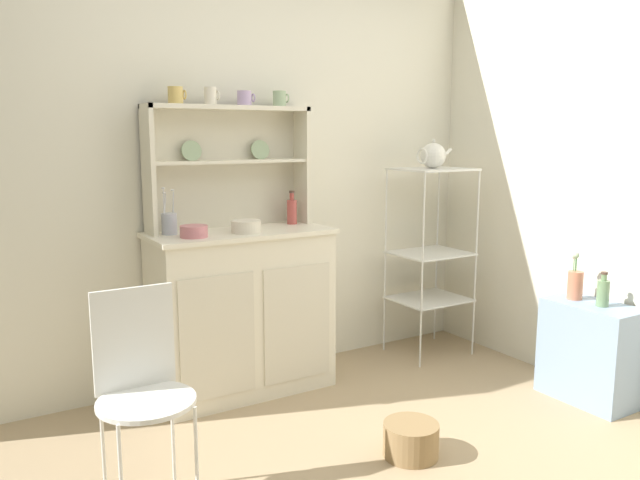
# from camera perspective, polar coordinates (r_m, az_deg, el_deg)

# --- Properties ---
(wall_back) EXTENTS (3.84, 0.05, 2.50)m
(wall_back) POSITION_cam_1_polar(r_m,az_deg,el_deg) (3.64, -7.65, 6.89)
(wall_back) COLOR silver
(wall_back) RESTS_ON ground
(hutch_cabinet) EXTENTS (0.99, 0.45, 0.90)m
(hutch_cabinet) POSITION_cam_1_polar(r_m,az_deg,el_deg) (3.49, -7.08, -6.31)
(hutch_cabinet) COLOR silver
(hutch_cabinet) RESTS_ON ground
(hutch_shelf_unit) EXTENTS (0.92, 0.18, 0.66)m
(hutch_shelf_unit) POSITION_cam_1_polar(r_m,az_deg,el_deg) (3.51, -8.46, 7.45)
(hutch_shelf_unit) COLOR beige
(hutch_shelf_unit) RESTS_ON hutch_cabinet
(bakers_rack) EXTENTS (0.46, 0.39, 1.20)m
(bakers_rack) POSITION_cam_1_polar(r_m,az_deg,el_deg) (4.07, 10.01, 0.04)
(bakers_rack) COLOR silver
(bakers_rack) RESTS_ON ground
(side_shelf_blue) EXTENTS (0.28, 0.48, 0.53)m
(side_shelf_blue) POSITION_cam_1_polar(r_m,az_deg,el_deg) (3.70, 23.30, -9.32)
(side_shelf_blue) COLOR #849EBC
(side_shelf_blue) RESTS_ON ground
(wire_chair) EXTENTS (0.36, 0.36, 0.85)m
(wire_chair) POSITION_cam_1_polar(r_m,az_deg,el_deg) (2.48, -15.90, -12.02)
(wire_chair) COLOR white
(wire_chair) RESTS_ON ground
(floor_basket) EXTENTS (0.25, 0.25, 0.15)m
(floor_basket) POSITION_cam_1_polar(r_m,az_deg,el_deg) (2.95, 8.24, -17.48)
(floor_basket) COLOR #93754C
(floor_basket) RESTS_ON ground
(cup_gold_0) EXTENTS (0.09, 0.08, 0.09)m
(cup_gold_0) POSITION_cam_1_polar(r_m,az_deg,el_deg) (3.38, -12.94, 12.67)
(cup_gold_0) COLOR #DBB760
(cup_gold_0) RESTS_ON hutch_shelf_unit
(cup_cream_1) EXTENTS (0.08, 0.06, 0.09)m
(cup_cream_1) POSITION_cam_1_polar(r_m,az_deg,el_deg) (3.44, -9.88, 12.74)
(cup_cream_1) COLOR silver
(cup_cream_1) RESTS_ON hutch_shelf_unit
(cup_lilac_2) EXTENTS (0.09, 0.08, 0.08)m
(cup_lilac_2) POSITION_cam_1_polar(r_m,az_deg,el_deg) (3.52, -6.78, 12.64)
(cup_lilac_2) COLOR #B79ECC
(cup_lilac_2) RESTS_ON hutch_shelf_unit
(cup_sage_3) EXTENTS (0.09, 0.07, 0.09)m
(cup_sage_3) POSITION_cam_1_polar(r_m,az_deg,el_deg) (3.61, -3.67, 12.66)
(cup_sage_3) COLOR #9EB78E
(cup_sage_3) RESTS_ON hutch_shelf_unit
(bowl_mixing_large) EXTENTS (0.14, 0.14, 0.06)m
(bowl_mixing_large) POSITION_cam_1_polar(r_m,az_deg,el_deg) (3.22, -11.36, 0.77)
(bowl_mixing_large) COLOR #D17A84
(bowl_mixing_large) RESTS_ON hutch_cabinet
(bowl_floral_medium) EXTENTS (0.16, 0.16, 0.06)m
(bowl_floral_medium) POSITION_cam_1_polar(r_m,az_deg,el_deg) (3.33, -6.72, 1.22)
(bowl_floral_medium) COLOR silver
(bowl_floral_medium) RESTS_ON hutch_cabinet
(jam_bottle) EXTENTS (0.06, 0.06, 0.19)m
(jam_bottle) POSITION_cam_1_polar(r_m,az_deg,el_deg) (3.63, -2.56, 2.67)
(jam_bottle) COLOR #B74C47
(jam_bottle) RESTS_ON hutch_cabinet
(utensil_jar) EXTENTS (0.08, 0.08, 0.24)m
(utensil_jar) POSITION_cam_1_polar(r_m,az_deg,el_deg) (3.34, -13.51, 1.51)
(utensil_jar) COLOR #B2B7C6
(utensil_jar) RESTS_ON hutch_cabinet
(porcelain_teapot) EXTENTS (0.25, 0.16, 0.18)m
(porcelain_teapot) POSITION_cam_1_polar(r_m,az_deg,el_deg) (4.02, 10.21, 7.55)
(porcelain_teapot) COLOR white
(porcelain_teapot) RESTS_ON bakers_rack
(flower_vase) EXTENTS (0.08, 0.08, 0.26)m
(flower_vase) POSITION_cam_1_polar(r_m,az_deg,el_deg) (3.67, 22.13, -3.58)
(flower_vase) COLOR #C67556
(flower_vase) RESTS_ON side_shelf_blue
(oil_bottle) EXTENTS (0.06, 0.06, 0.18)m
(oil_bottle) POSITION_cam_1_polar(r_m,az_deg,el_deg) (3.58, 24.28, -4.33)
(oil_bottle) COLOR #6B8C60
(oil_bottle) RESTS_ON side_shelf_blue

